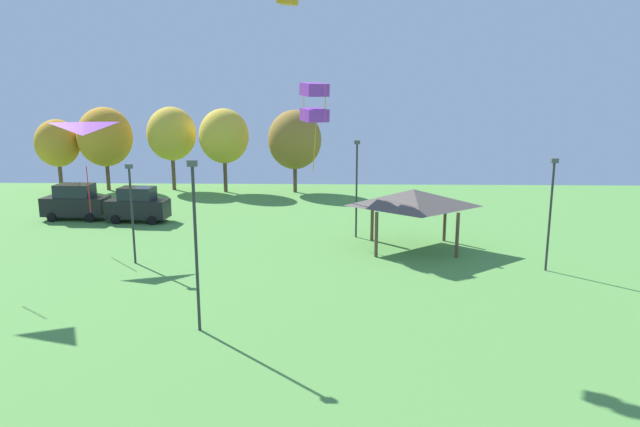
# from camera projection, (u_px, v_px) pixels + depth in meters

# --- Properties ---
(kite_flying_0) EXTENTS (3.26, 2.67, 3.93)m
(kite_flying_0) POSITION_uv_depth(u_px,v_px,m) (84.00, 155.00, 31.84)
(kite_flying_0) COLOR purple
(kite_flying_3) EXTENTS (1.90, 1.92, 5.53)m
(kite_flying_3) POSITION_uv_depth(u_px,v_px,m) (314.00, 102.00, 34.90)
(kite_flying_3) COLOR purple
(parked_car_leftmost) EXTENTS (4.70, 2.18, 2.63)m
(parked_car_leftmost) POSITION_uv_depth(u_px,v_px,m) (76.00, 202.00, 41.96)
(parked_car_leftmost) COLOR black
(parked_car_leftmost) RESTS_ON ground
(parked_car_second_from_left) EXTENTS (4.45, 2.18, 2.55)m
(parked_car_second_from_left) POSITION_uv_depth(u_px,v_px,m) (138.00, 205.00, 41.12)
(parked_car_second_from_left) COLOR black
(parked_car_second_from_left) RESTS_ON ground
(park_pavilion) EXTENTS (5.89, 4.85, 3.60)m
(park_pavilion) POSITION_uv_depth(u_px,v_px,m) (413.00, 198.00, 33.59)
(park_pavilion) COLOR brown
(park_pavilion) RESTS_ON ground
(light_post_0) EXTENTS (0.36, 0.20, 6.69)m
(light_post_0) POSITION_uv_depth(u_px,v_px,m) (196.00, 237.00, 21.58)
(light_post_0) COLOR #2D2D33
(light_post_0) RESTS_ON ground
(light_post_1) EXTENTS (0.36, 0.20, 5.45)m
(light_post_1) POSITION_uv_depth(u_px,v_px,m) (132.00, 207.00, 30.58)
(light_post_1) COLOR #2D2D33
(light_post_1) RESTS_ON ground
(light_post_2) EXTENTS (0.36, 0.20, 6.25)m
(light_post_2) POSITION_uv_depth(u_px,v_px,m) (357.00, 183.00, 36.21)
(light_post_2) COLOR #2D2D33
(light_post_2) RESTS_ON ground
(light_post_3) EXTENTS (0.36, 0.20, 5.90)m
(light_post_3) POSITION_uv_depth(u_px,v_px,m) (551.00, 208.00, 29.25)
(light_post_3) COLOR #2D2D33
(light_post_3) RESTS_ON ground
(treeline_tree_0) EXTENTS (4.08, 4.08, 6.79)m
(treeline_tree_0) POSITION_uv_depth(u_px,v_px,m) (57.00, 143.00, 54.01)
(treeline_tree_0) COLOR brown
(treeline_tree_0) RESTS_ON ground
(treeline_tree_1) EXTENTS (5.10, 5.10, 7.92)m
(treeline_tree_1) POSITION_uv_depth(u_px,v_px,m) (105.00, 137.00, 54.11)
(treeline_tree_1) COLOR brown
(treeline_tree_1) RESTS_ON ground
(treeline_tree_2) EXTENTS (4.62, 4.62, 7.94)m
(treeline_tree_2) POSITION_uv_depth(u_px,v_px,m) (172.00, 134.00, 54.30)
(treeline_tree_2) COLOR brown
(treeline_tree_2) RESTS_ON ground
(treeline_tree_3) EXTENTS (4.62, 4.62, 7.82)m
(treeline_tree_3) POSITION_uv_depth(u_px,v_px,m) (224.00, 136.00, 53.07)
(treeline_tree_3) COLOR brown
(treeline_tree_3) RESTS_ON ground
(treeline_tree_4) EXTENTS (4.98, 4.98, 7.68)m
(treeline_tree_4) POSITION_uv_depth(u_px,v_px,m) (295.00, 140.00, 52.97)
(treeline_tree_4) COLOR brown
(treeline_tree_4) RESTS_ON ground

